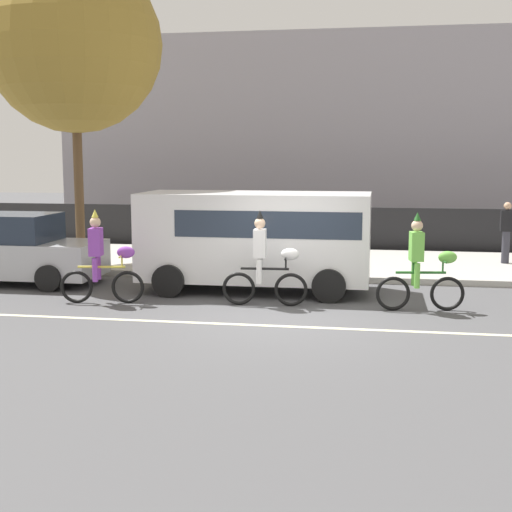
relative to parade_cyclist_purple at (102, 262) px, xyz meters
The scene contains 12 objects.
ground_plane 3.95m from the parade_cyclist_purple, 12.80° to the right, with size 80.00×80.00×0.00m, color #4C4C4F.
road_centre_line 4.08m from the parade_cyclist_purple, 19.81° to the right, with size 36.00×0.14×0.01m, color beige.
sidewalk_curb 6.83m from the parade_cyclist_purple, 56.33° to the left, with size 60.00×5.00×0.15m, color #ADAAA3.
fence_line 9.34m from the parade_cyclist_purple, 66.25° to the left, with size 40.00×0.08×1.40m, color black.
building_backdrop 18.80m from the parade_cyclist_purple, 67.37° to the left, with size 28.00×8.00×7.52m, color #99939E.
parade_cyclist_purple is the anchor object (origin of this frame).
parade_cyclist_zebra 3.32m from the parade_cyclist_purple, ahead, with size 1.72×0.50×1.92m.
parade_cyclist_lime 6.36m from the parade_cyclist_purple, ahead, with size 1.71×0.52×1.92m.
parked_van_white 3.48m from the parade_cyclist_purple, 32.35° to the left, with size 5.00×2.22×2.18m.
parked_car_silver 3.47m from the parade_cyclist_purple, 148.13° to the left, with size 4.10×1.92×1.64m.
street_tree_near_lamp 6.76m from the parade_cyclist_purple, 118.70° to the left, with size 4.47×4.47×7.87m.
pedestrian_onlooker 10.70m from the parade_cyclist_purple, 34.18° to the left, with size 0.32×0.20×1.62m.
Camera 1 is at (1.73, -12.68, 3.01)m, focal length 50.00 mm.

